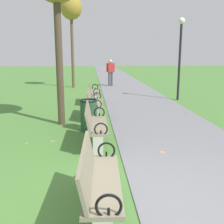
{
  "coord_description": "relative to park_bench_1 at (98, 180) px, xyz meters",
  "views": [
    {
      "loc": [
        -0.57,
        -3.22,
        2.03
      ],
      "look_at": [
        -0.05,
        3.54,
        0.55
      ],
      "focal_mm": 43.44,
      "sensor_mm": 36.0,
      "label": 1
    }
  ],
  "objects": [
    {
      "name": "ground_plane",
      "position": [
        0.5,
        0.12,
        -0.49
      ],
      "size": [
        80.0,
        80.0,
        0.0
      ],
      "primitive_type": "plane",
      "color": "#4C7F38"
    },
    {
      "name": "trash_bin",
      "position": [
        -0.15,
        3.91,
        -0.06
      ],
      "size": [
        0.48,
        0.48,
        0.84
      ],
      "color": "#234C2D",
      "rests_on": "ground"
    },
    {
      "name": "pedestrian_walking",
      "position": [
        1.14,
        13.72,
        0.44
      ],
      "size": [
        0.52,
        0.28,
        1.62
      ],
      "color": "#4C4C56",
      "rests_on": "paved_walkway"
    },
    {
      "name": "scattered_leaves",
      "position": [
        0.97,
        5.17,
        -0.47
      ],
      "size": [
        5.18,
        12.17,
        0.02
      ],
      "color": "brown",
      "rests_on": "ground"
    },
    {
      "name": "park_bench_2",
      "position": [
        -0.0,
        2.68,
        0.0
      ],
      "size": [
        0.49,
        1.6,
        0.9
      ],
      "color": "gray",
      "rests_on": "ground"
    },
    {
      "name": "lamp_post",
      "position": [
        3.74,
        8.47,
        1.82
      ],
      "size": [
        0.28,
        0.28,
        3.48
      ],
      "color": "black",
      "rests_on": "ground"
    },
    {
      "name": "park_bench_4",
      "position": [
        -0.0,
        7.81,
        0.0
      ],
      "size": [
        0.51,
        1.61,
        0.9
      ],
      "color": "gray",
      "rests_on": "ground"
    },
    {
      "name": "park_bench_1",
      "position": [
        0.0,
        0.0,
        0.0
      ],
      "size": [
        0.54,
        1.62,
        0.9
      ],
      "color": "gray",
      "rests_on": "ground"
    },
    {
      "name": "paved_walkway",
      "position": [
        1.97,
        18.12,
        -0.48
      ],
      "size": [
        2.93,
        44.0,
        0.02
      ],
      "primitive_type": "cube",
      "color": "slate",
      "rests_on": "ground"
    },
    {
      "name": "park_bench_3",
      "position": [
        -0.0,
        5.3,
        0.0
      ],
      "size": [
        0.52,
        1.61,
        0.9
      ],
      "color": "gray",
      "rests_on": "ground"
    },
    {
      "name": "tree_2",
      "position": [
        -1.13,
        13.26,
        3.93
      ],
      "size": [
        1.21,
        1.21,
        5.21
      ],
      "color": "brown",
      "rests_on": "ground"
    }
  ]
}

